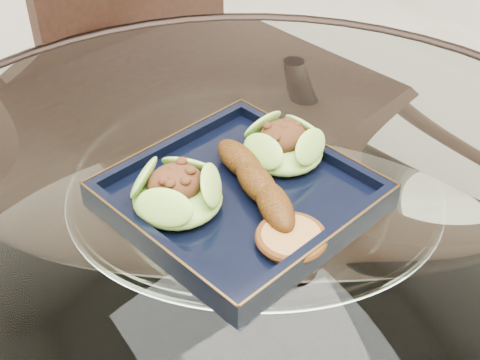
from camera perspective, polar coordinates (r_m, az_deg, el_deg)
dining_table at (r=0.92m, az=1.06°, el=-10.72°), size 1.13×1.13×0.77m
dining_chair at (r=1.32m, az=-4.88°, el=4.53°), size 0.49×0.49×1.00m
navy_plate at (r=0.80m, az=0.00°, el=-1.67°), size 0.31×0.31×0.02m
lettuce_wrap_left at (r=0.77m, az=-5.36°, el=-1.22°), size 0.13×0.13×0.04m
lettuce_wrap_right at (r=0.84m, az=3.77°, el=2.83°), size 0.12×0.12×0.04m
roasted_plantain at (r=0.79m, az=1.43°, el=-0.17°), size 0.07×0.18×0.03m
crumb_patty at (r=0.73m, az=4.39°, el=-5.01°), size 0.07×0.07×0.01m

